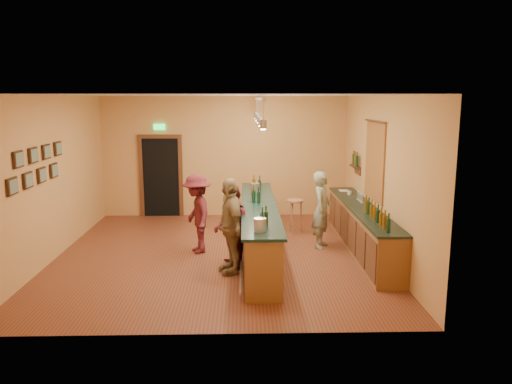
{
  "coord_description": "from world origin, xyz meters",
  "views": [
    {
      "loc": [
        0.5,
        -9.8,
        3.15
      ],
      "look_at": [
        0.76,
        0.2,
        1.26
      ],
      "focal_mm": 35.0,
      "sensor_mm": 36.0,
      "label": 1
    }
  ],
  "objects_px": {
    "tasting_bar": "(259,226)",
    "customer_c": "(197,214)",
    "back_counter": "(362,228)",
    "customer_a": "(231,227)",
    "bar_stool": "(295,206)",
    "customer_b": "(230,226)",
    "bartender": "(322,210)"
  },
  "relations": [
    {
      "from": "bartender",
      "to": "bar_stool",
      "type": "xyz_separation_m",
      "value": [
        -0.45,
        1.14,
        -0.16
      ]
    },
    {
      "from": "tasting_bar",
      "to": "back_counter",
      "type": "bearing_deg",
      "value": 4.81
    },
    {
      "from": "back_counter",
      "to": "tasting_bar",
      "type": "bearing_deg",
      "value": -175.19
    },
    {
      "from": "customer_b",
      "to": "tasting_bar",
      "type": "bearing_deg",
      "value": 135.35
    },
    {
      "from": "tasting_bar",
      "to": "bar_stool",
      "type": "distance_m",
      "value": 1.87
    },
    {
      "from": "tasting_bar",
      "to": "bartender",
      "type": "distance_m",
      "value": 1.46
    },
    {
      "from": "tasting_bar",
      "to": "customer_b",
      "type": "height_order",
      "value": "customer_b"
    },
    {
      "from": "customer_a",
      "to": "customer_c",
      "type": "relative_size",
      "value": 0.97
    },
    {
      "from": "back_counter",
      "to": "customer_a",
      "type": "relative_size",
      "value": 2.87
    },
    {
      "from": "bartender",
      "to": "customer_a",
      "type": "relative_size",
      "value": 1.03
    },
    {
      "from": "customer_b",
      "to": "bar_stool",
      "type": "relative_size",
      "value": 2.2
    },
    {
      "from": "back_counter",
      "to": "bar_stool",
      "type": "relative_size",
      "value": 5.72
    },
    {
      "from": "tasting_bar",
      "to": "customer_c",
      "type": "xyz_separation_m",
      "value": [
        -1.27,
        0.19,
        0.21
      ]
    },
    {
      "from": "customer_a",
      "to": "customer_b",
      "type": "bearing_deg",
      "value": -10.88
    },
    {
      "from": "customer_a",
      "to": "bar_stool",
      "type": "xyz_separation_m",
      "value": [
        1.45,
        2.47,
        -0.14
      ]
    },
    {
      "from": "tasting_bar",
      "to": "bar_stool",
      "type": "relative_size",
      "value": 6.41
    },
    {
      "from": "bartender",
      "to": "back_counter",
      "type": "bearing_deg",
      "value": -91.29
    },
    {
      "from": "customer_a",
      "to": "bar_stool",
      "type": "relative_size",
      "value": 1.99
    },
    {
      "from": "tasting_bar",
      "to": "customer_b",
      "type": "xyz_separation_m",
      "value": [
        -0.55,
        -1.05,
        0.27
      ]
    },
    {
      "from": "customer_b",
      "to": "bar_stool",
      "type": "bearing_deg",
      "value": 134.62
    },
    {
      "from": "back_counter",
      "to": "bar_stool",
      "type": "distance_m",
      "value": 1.93
    },
    {
      "from": "back_counter",
      "to": "customer_a",
      "type": "height_order",
      "value": "customer_a"
    },
    {
      "from": "customer_b",
      "to": "customer_c",
      "type": "relative_size",
      "value": 1.08
    },
    {
      "from": "tasting_bar",
      "to": "customer_c",
      "type": "height_order",
      "value": "customer_c"
    },
    {
      "from": "back_counter",
      "to": "tasting_bar",
      "type": "relative_size",
      "value": 0.89
    },
    {
      "from": "bartender",
      "to": "bar_stool",
      "type": "height_order",
      "value": "bartender"
    },
    {
      "from": "tasting_bar",
      "to": "bar_stool",
      "type": "xyz_separation_m",
      "value": [
        0.9,
        1.64,
        0.05
      ]
    },
    {
      "from": "bartender",
      "to": "tasting_bar",
      "type": "bearing_deg",
      "value": 130.64
    },
    {
      "from": "back_counter",
      "to": "customer_c",
      "type": "relative_size",
      "value": 2.79
    },
    {
      "from": "bartender",
      "to": "customer_b",
      "type": "xyz_separation_m",
      "value": [
        -1.9,
        -1.55,
        0.06
      ]
    },
    {
      "from": "tasting_bar",
      "to": "bar_stool",
      "type": "height_order",
      "value": "tasting_bar"
    },
    {
      "from": "customer_c",
      "to": "bar_stool",
      "type": "bearing_deg",
      "value": 105.01
    }
  ]
}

